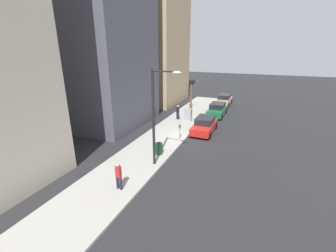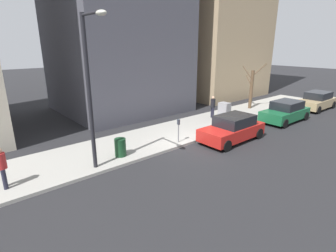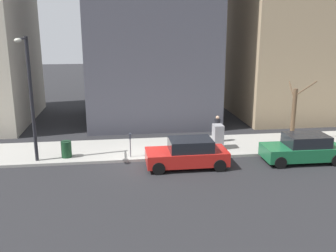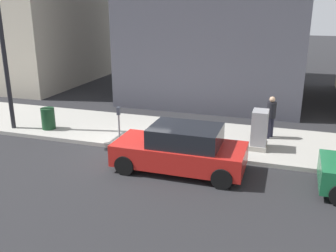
% 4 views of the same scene
% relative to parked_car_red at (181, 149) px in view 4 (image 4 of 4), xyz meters
% --- Properties ---
extents(ground_plane, '(120.00, 120.00, 0.00)m').
position_rel_parked_car_red_xyz_m(ground_plane, '(1.10, 2.28, -0.74)').
color(ground_plane, '#232326').
extents(sidewalk, '(4.00, 36.00, 0.15)m').
position_rel_parked_car_red_xyz_m(sidewalk, '(3.10, 2.28, -0.66)').
color(sidewalk, '#9E9B93').
rests_on(sidewalk, ground).
extents(parked_car_red, '(1.93, 4.21, 1.52)m').
position_rel_parked_car_red_xyz_m(parked_car_red, '(0.00, 0.00, 0.00)').
color(parked_car_red, red).
rests_on(parked_car_red, ground).
extents(parking_meter, '(0.14, 0.10, 1.35)m').
position_rel_parked_car_red_xyz_m(parking_meter, '(1.55, 2.90, 0.24)').
color(parking_meter, slate).
rests_on(parking_meter, sidewalk).
extents(utility_box, '(0.83, 0.61, 1.43)m').
position_rel_parked_car_red_xyz_m(utility_box, '(2.40, -2.26, 0.11)').
color(utility_box, '#A8A399').
rests_on(utility_box, sidewalk).
extents(trash_bin, '(0.56, 0.56, 0.90)m').
position_rel_parked_car_red_xyz_m(trash_bin, '(2.00, 6.39, -0.14)').
color(trash_bin, '#14381E').
rests_on(trash_bin, sidewalk).
extents(pedestrian_near_meter, '(0.37, 0.36, 1.66)m').
position_rel_parked_car_red_xyz_m(pedestrian_near_meter, '(3.73, -2.57, 0.35)').
color(pedestrian_near_meter, '#1E1E2D').
rests_on(pedestrian_near_meter, sidewalk).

